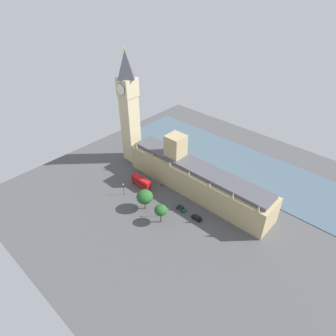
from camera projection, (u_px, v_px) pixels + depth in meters
name	position (u px, v px, depth m)	size (l,w,h in m)	color
ground_plane	(193.00, 193.00, 131.81)	(140.74, 140.74, 0.00)	#4C4C4F
river_thames	(234.00, 162.00, 151.95)	(34.87, 126.67, 0.25)	#475B6B
parliament_building	(195.00, 177.00, 129.61)	(13.29, 70.74, 23.49)	tan
clock_tower	(129.00, 107.00, 139.23)	(7.77, 7.77, 55.15)	#CCBA8E
double_decker_bus_by_river_gate	(141.00, 182.00, 134.17)	(2.71, 10.52, 4.75)	red
car_dark_green_corner	(181.00, 208.00, 122.36)	(1.99, 4.55, 1.74)	#19472D
car_black_far_end	(197.00, 218.00, 117.83)	(1.98, 4.26, 1.74)	black
pedestrian_near_tower	(162.00, 185.00, 135.28)	(0.48, 0.59, 1.71)	navy
pedestrian_leading	(139.00, 172.00, 143.90)	(0.65, 0.58, 1.55)	#336B60
plane_tree_kerbside	(145.00, 197.00, 120.09)	(6.78, 6.78, 9.13)	brown
plane_tree_opposite_hall	(161.00, 210.00, 113.67)	(5.04, 5.04, 8.39)	brown
street_lamp_midblock	(157.00, 209.00, 117.62)	(0.56, 0.56, 5.60)	black
street_lamp_under_trees	(123.00, 187.00, 128.52)	(0.56, 0.56, 5.96)	black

